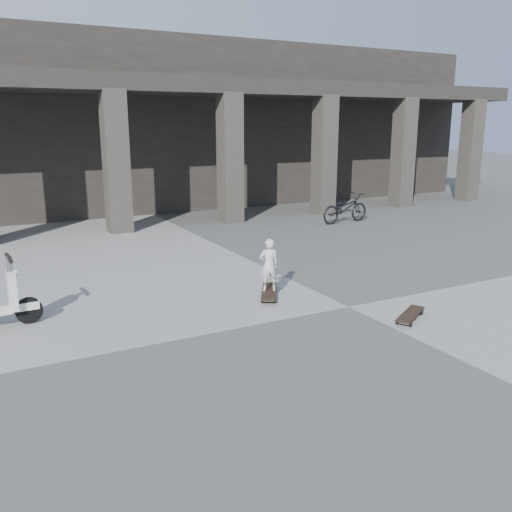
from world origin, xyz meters
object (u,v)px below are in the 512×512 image
longboard (269,292)px  bicycle (345,208)px  skateboard_spare (410,315)px  child (269,265)px

longboard → bicycle: bicycle is taller
longboard → bicycle: (5.82, 5.46, 0.38)m
skateboard_spare → bicycle: bearing=29.5°
longboard → skateboard_spare: (1.42, -2.12, -0.00)m
skateboard_spare → child: (-1.42, 2.12, 0.51)m
bicycle → child: bearing=128.4°
child → bicycle: (5.82, 5.46, -0.13)m
skateboard_spare → child: bearing=93.4°
longboard → skateboard_spare: same height
skateboard_spare → bicycle: bicycle is taller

